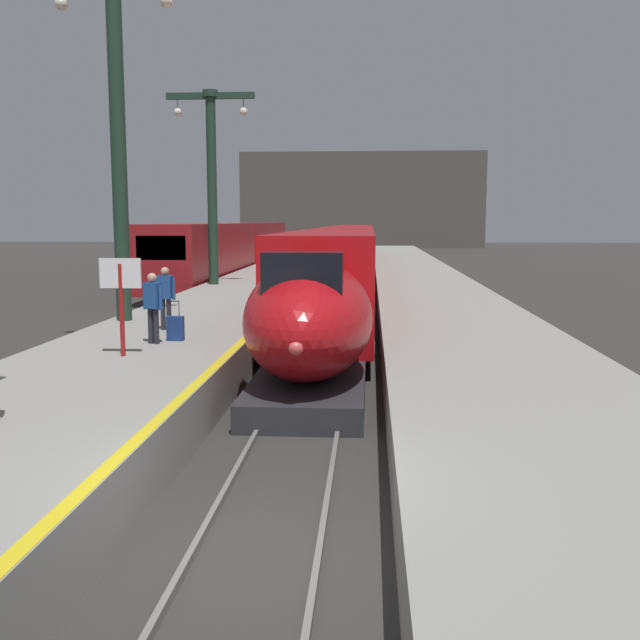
{
  "coord_description": "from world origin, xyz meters",
  "views": [
    {
      "loc": [
        1.32,
        -8.22,
        3.96
      ],
      "look_at": [
        0.24,
        7.78,
        1.8
      ],
      "focal_mm": 41.42,
      "sensor_mm": 36.0,
      "label": 1
    }
  ],
  "objects_px": {
    "rolling_suitcase": "(175,328)",
    "regional_train_adjacent": "(234,247)",
    "station_column_far": "(212,168)",
    "passenger_near_edge": "(153,302)",
    "highspeed_train_main": "(346,258)",
    "passenger_mid_platform": "(165,293)",
    "departure_info_board": "(121,287)",
    "station_column_mid": "(117,115)"
  },
  "relations": [
    {
      "from": "regional_train_adjacent",
      "to": "passenger_mid_platform",
      "type": "height_order",
      "value": "regional_train_adjacent"
    },
    {
      "from": "station_column_mid",
      "to": "highspeed_train_main",
      "type": "bearing_deg",
      "value": 72.94
    },
    {
      "from": "highspeed_train_main",
      "to": "regional_train_adjacent",
      "type": "xyz_separation_m",
      "value": [
        -8.1,
        10.57,
        0.17
      ]
    },
    {
      "from": "departure_info_board",
      "to": "station_column_mid",
      "type": "bearing_deg",
      "value": 108.37
    },
    {
      "from": "passenger_mid_platform",
      "to": "departure_info_board",
      "type": "relative_size",
      "value": 0.8
    },
    {
      "from": "regional_train_adjacent",
      "to": "passenger_mid_platform",
      "type": "distance_m",
      "value": 31.88
    },
    {
      "from": "passenger_near_edge",
      "to": "passenger_mid_platform",
      "type": "bearing_deg",
      "value": 98.07
    },
    {
      "from": "passenger_near_edge",
      "to": "station_column_mid",
      "type": "bearing_deg",
      "value": 117.18
    },
    {
      "from": "highspeed_train_main",
      "to": "passenger_near_edge",
      "type": "height_order",
      "value": "highspeed_train_main"
    },
    {
      "from": "station_column_far",
      "to": "passenger_mid_platform",
      "type": "bearing_deg",
      "value": -82.98
    },
    {
      "from": "regional_train_adjacent",
      "to": "station_column_far",
      "type": "bearing_deg",
      "value": -82.73
    },
    {
      "from": "highspeed_train_main",
      "to": "rolling_suitcase",
      "type": "bearing_deg",
      "value": -98.52
    },
    {
      "from": "regional_train_adjacent",
      "to": "station_column_mid",
      "type": "distance_m",
      "value": 30.26
    },
    {
      "from": "passenger_near_edge",
      "to": "passenger_mid_platform",
      "type": "height_order",
      "value": "same"
    },
    {
      "from": "regional_train_adjacent",
      "to": "passenger_mid_platform",
      "type": "xyz_separation_m",
      "value": [
        3.97,
        -31.64,
        -0.09
      ]
    },
    {
      "from": "regional_train_adjacent",
      "to": "station_column_far",
      "type": "relative_size",
      "value": 4.2
    },
    {
      "from": "highspeed_train_main",
      "to": "rolling_suitcase",
      "type": "relative_size",
      "value": 57.05
    },
    {
      "from": "regional_train_adjacent",
      "to": "passenger_near_edge",
      "type": "distance_m",
      "value": 34.12
    },
    {
      "from": "station_column_far",
      "to": "passenger_mid_platform",
      "type": "relative_size",
      "value": 5.16
    },
    {
      "from": "station_column_mid",
      "to": "passenger_mid_platform",
      "type": "relative_size",
      "value": 5.86
    },
    {
      "from": "station_column_mid",
      "to": "departure_info_board",
      "type": "bearing_deg",
      "value": -71.63
    },
    {
      "from": "departure_info_board",
      "to": "station_column_far",
      "type": "bearing_deg",
      "value": 95.93
    },
    {
      "from": "rolling_suitcase",
      "to": "departure_info_board",
      "type": "relative_size",
      "value": 0.46
    },
    {
      "from": "regional_train_adjacent",
      "to": "station_column_mid",
      "type": "xyz_separation_m",
      "value": [
        2.2,
        -29.79,
        4.82
      ]
    },
    {
      "from": "highspeed_train_main",
      "to": "passenger_mid_platform",
      "type": "height_order",
      "value": "highspeed_train_main"
    },
    {
      "from": "regional_train_adjacent",
      "to": "station_column_far",
      "type": "height_order",
      "value": "station_column_far"
    },
    {
      "from": "station_column_mid",
      "to": "passenger_mid_platform",
      "type": "distance_m",
      "value": 5.54
    },
    {
      "from": "highspeed_train_main",
      "to": "departure_info_board",
      "type": "distance_m",
      "value": 25.26
    },
    {
      "from": "regional_train_adjacent",
      "to": "passenger_mid_platform",
      "type": "bearing_deg",
      "value": -82.85
    },
    {
      "from": "regional_train_adjacent",
      "to": "station_column_mid",
      "type": "height_order",
      "value": "station_column_mid"
    },
    {
      "from": "regional_train_adjacent",
      "to": "departure_info_board",
      "type": "height_order",
      "value": "regional_train_adjacent"
    },
    {
      "from": "station_column_mid",
      "to": "departure_info_board",
      "type": "relative_size",
      "value": 4.67
    },
    {
      "from": "station_column_far",
      "to": "passenger_near_edge",
      "type": "height_order",
      "value": "station_column_far"
    },
    {
      "from": "regional_train_adjacent",
      "to": "station_column_mid",
      "type": "bearing_deg",
      "value": -85.78
    },
    {
      "from": "passenger_mid_platform",
      "to": "departure_info_board",
      "type": "xyz_separation_m",
      "value": [
        0.13,
        -3.87,
        0.52
      ]
    },
    {
      "from": "passenger_mid_platform",
      "to": "departure_info_board",
      "type": "bearing_deg",
      "value": -88.12
    },
    {
      "from": "highspeed_train_main",
      "to": "departure_info_board",
      "type": "relative_size",
      "value": 26.43
    },
    {
      "from": "rolling_suitcase",
      "to": "regional_train_adjacent",
      "type": "bearing_deg",
      "value": 97.99
    },
    {
      "from": "station_column_far",
      "to": "rolling_suitcase",
      "type": "height_order",
      "value": "station_column_far"
    },
    {
      "from": "passenger_mid_platform",
      "to": "station_column_far",
      "type": "bearing_deg",
      "value": 97.02
    },
    {
      "from": "passenger_near_edge",
      "to": "departure_info_board",
      "type": "bearing_deg",
      "value": -96.45
    },
    {
      "from": "highspeed_train_main",
      "to": "departure_info_board",
      "type": "xyz_separation_m",
      "value": [
        -4.0,
        -24.94,
        0.59
      ]
    }
  ]
}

